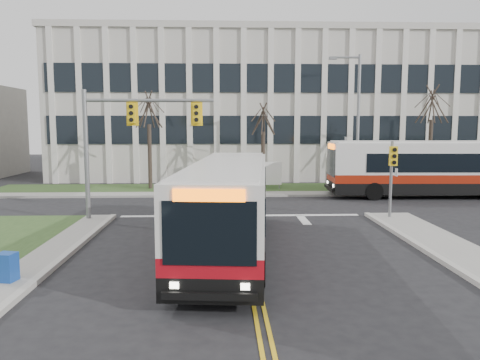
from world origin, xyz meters
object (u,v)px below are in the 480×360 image
object	(u,v)px
directory_sign	(271,174)
bus_cross	(434,170)
streetlight	(356,116)
bus_main	(229,208)
newspaper_box_blue	(7,269)

from	to	relation	value
directory_sign	bus_cross	bearing A→B (deg)	-19.27
streetlight	bus_cross	xyz separation A→B (m)	(4.48, -2.20, -3.45)
bus_cross	streetlight	bearing A→B (deg)	-114.17
bus_cross	directory_sign	bearing A→B (deg)	-107.30
bus_main	bus_cross	xyz separation A→B (m)	(13.18, 12.40, 0.16)
bus_main	newspaper_box_blue	bearing A→B (deg)	-145.91
streetlight	newspaper_box_blue	size ratio (longest dim) A/B	9.68
streetlight	bus_cross	world-z (taller)	streetlight
streetlight	directory_sign	bearing A→B (deg)	166.77
bus_main	newspaper_box_blue	distance (m)	7.35
directory_sign	bus_main	world-z (taller)	bus_main
streetlight	bus_main	bearing A→B (deg)	-120.78
directory_sign	bus_main	distance (m)	16.22
bus_main	bus_cross	bearing A→B (deg)	48.50
bus_main	bus_cross	world-z (taller)	bus_cross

